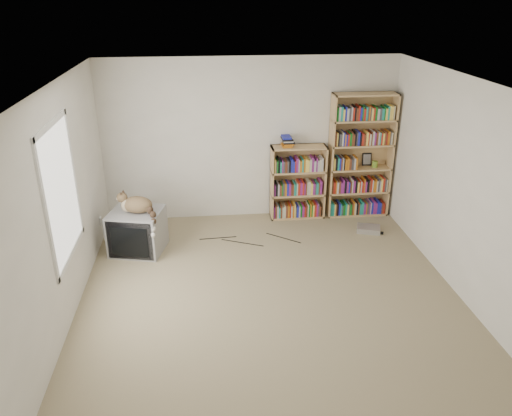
{
  "coord_description": "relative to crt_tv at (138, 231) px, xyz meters",
  "views": [
    {
      "loc": [
        -0.71,
        -4.9,
        3.37
      ],
      "look_at": [
        -0.08,
        1.0,
        0.77
      ],
      "focal_mm": 35.0,
      "sensor_mm": 36.0,
      "label": 1
    }
  ],
  "objects": [
    {
      "name": "crt_tv",
      "position": [
        0.0,
        0.0,
        0.0
      ],
      "size": [
        0.81,
        0.76,
        0.6
      ],
      "rotation": [
        0.0,
        0.0,
        -0.24
      ],
      "color": "gray",
      "rests_on": "floor"
    },
    {
      "name": "green_mug",
      "position": [
        3.63,
        0.89,
        0.55
      ],
      "size": [
        0.09,
        0.09,
        0.1
      ],
      "primitive_type": "cylinder",
      "color": "olive",
      "rests_on": "bookcase_tall"
    },
    {
      "name": "framed_print",
      "position": [
        3.53,
        0.99,
        0.6
      ],
      "size": [
        0.15,
        0.05,
        0.2
      ],
      "primitive_type": "cube",
      "rotation": [
        -0.17,
        0.0,
        0.0
      ],
      "color": "black",
      "rests_on": "bookcase_tall"
    },
    {
      "name": "wall_right",
      "position": [
        3.93,
        -1.45,
        0.95
      ],
      "size": [
        0.02,
        5.0,
        2.5
      ],
      "primitive_type": "cube",
      "color": "white",
      "rests_on": "floor"
    },
    {
      "name": "wall_left",
      "position": [
        -0.57,
        -1.45,
        0.95
      ],
      "size": [
        0.02,
        5.0,
        2.5
      ],
      "primitive_type": "cube",
      "color": "white",
      "rests_on": "floor"
    },
    {
      "name": "book_stack",
      "position": [
        2.23,
        0.92,
        0.96
      ],
      "size": [
        0.19,
        0.24,
        0.16
      ],
      "primitive_type": "cube",
      "color": "#A82216",
      "rests_on": "bookcase_short"
    },
    {
      "name": "bookcase_tall",
      "position": [
        3.39,
        0.91,
        0.63
      ],
      "size": [
        0.98,
        0.3,
        1.96
      ],
      "color": "tan",
      "rests_on": "floor"
    },
    {
      "name": "cat",
      "position": [
        0.07,
        -0.08,
        0.38
      ],
      "size": [
        0.59,
        0.55,
        0.5
      ],
      "rotation": [
        0.0,
        0.0,
        -0.22
      ],
      "color": "#372516",
      "rests_on": "crt_tv"
    },
    {
      "name": "wall_outlet",
      "position": [
        -0.56,
        0.34,
        0.02
      ],
      "size": [
        0.01,
        0.08,
        0.13
      ],
      "primitive_type": "cube",
      "color": "silver",
      "rests_on": "wall_left"
    },
    {
      "name": "window",
      "position": [
        -0.56,
        -1.25,
        1.1
      ],
      "size": [
        0.02,
        1.22,
        1.52
      ],
      "primitive_type": "cube",
      "color": "white",
      "rests_on": "wall_left"
    },
    {
      "name": "floor",
      "position": [
        1.68,
        -1.45,
        -0.3
      ],
      "size": [
        4.5,
        5.0,
        0.01
      ],
      "primitive_type": "cube",
      "color": "gray",
      "rests_on": "ground"
    },
    {
      "name": "dvd_player",
      "position": [
        3.39,
        0.22,
        -0.26
      ],
      "size": [
        0.4,
        0.34,
        0.08
      ],
      "primitive_type": "cube",
      "rotation": [
        0.0,
        0.0,
        -0.31
      ],
      "color": "#BCBCC1",
      "rests_on": "floor"
    },
    {
      "name": "wall_front",
      "position": [
        1.68,
        -3.95,
        0.95
      ],
      "size": [
        4.5,
        0.02,
        2.5
      ],
      "primitive_type": "cube",
      "color": "white",
      "rests_on": "floor"
    },
    {
      "name": "bookcase_short",
      "position": [
        2.41,
        0.91,
        0.24
      ],
      "size": [
        0.85,
        0.3,
        1.17
      ],
      "color": "tan",
      "rests_on": "floor"
    },
    {
      "name": "ceiling",
      "position": [
        1.68,
        -1.45,
        2.2
      ],
      "size": [
        4.5,
        5.0,
        0.02
      ],
      "primitive_type": "cube",
      "color": "white",
      "rests_on": "wall_back"
    },
    {
      "name": "wall_back",
      "position": [
        1.68,
        1.05,
        0.95
      ],
      "size": [
        4.5,
        0.02,
        2.5
      ],
      "primitive_type": "cube",
      "color": "white",
      "rests_on": "floor"
    },
    {
      "name": "floor_cables",
      "position": [
        1.63,
        0.16,
        -0.29
      ],
      "size": [
        1.2,
        0.7,
        0.01
      ],
      "primitive_type": null,
      "color": "black",
      "rests_on": "floor"
    }
  ]
}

